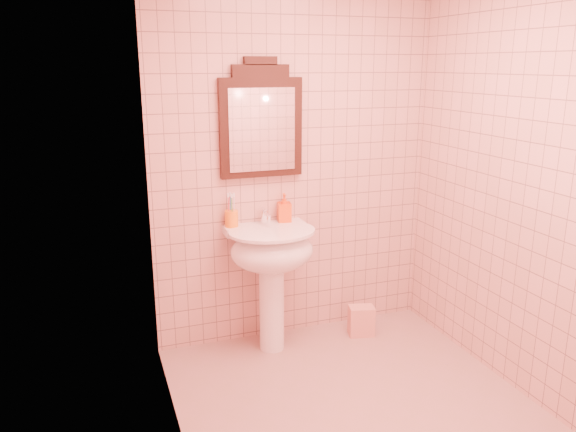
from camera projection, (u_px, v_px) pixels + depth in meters
name	position (u px, v px, depth m)	size (l,w,h in m)	color
floor	(361.00, 411.00, 3.21)	(2.20, 2.20, 0.00)	tan
back_wall	(294.00, 164.00, 3.88)	(2.00, 0.02, 2.50)	#DDA39A
pedestal_sink	(272.00, 259.00, 3.74)	(0.58, 0.58, 0.86)	white
faucet	(265.00, 216.00, 3.80)	(0.04, 0.16, 0.11)	white
mirror	(261.00, 123.00, 3.69)	(0.56, 0.06, 0.78)	black
toothbrush_cup	(232.00, 218.00, 3.75)	(0.09, 0.09, 0.21)	orange
soap_dispenser	(284.00, 208.00, 3.86)	(0.09, 0.09, 0.20)	#EB5113
towel	(361.00, 321.00, 4.09)	(0.18, 0.12, 0.22)	#E08484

